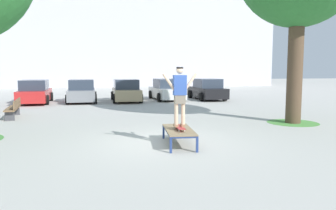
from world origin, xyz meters
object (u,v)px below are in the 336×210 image
at_px(skateboard, 180,127).
at_px(park_bench, 14,108).
at_px(skate_box, 179,131).
at_px(skater, 180,92).
at_px(car_red, 35,92).
at_px(car_black, 207,90).
at_px(car_tan, 126,91).
at_px(car_grey, 82,92).
at_px(car_white, 167,90).

xyz_separation_m(skateboard, park_bench, (-5.98, 6.94, -0.09)).
height_order(skate_box, skater, skater).
xyz_separation_m(car_red, car_black, (11.71, 0.25, 0.00)).
xyz_separation_m(skate_box, car_tan, (-0.37, 13.43, 0.28)).
height_order(skate_box, car_red, car_red).
distance_m(skater, car_tan, 13.60).
bearing_deg(skater, park_bench, 130.74).
xyz_separation_m(skater, car_grey, (-3.29, 13.71, -0.84)).
height_order(car_grey, park_bench, car_grey).
xyz_separation_m(car_tan, park_bench, (-5.61, -6.63, -0.24)).
height_order(skater, car_tan, skater).
bearing_deg(skateboard, car_white, 79.67).
bearing_deg(skater, car_tan, 91.53).
bearing_deg(car_white, skater, -100.33).
xyz_separation_m(skater, car_red, (-6.22, 13.52, -0.84)).
bearing_deg(park_bench, skater, -49.26).
height_order(car_red, park_bench, car_red).
bearing_deg(skate_box, car_red, 114.96).
bearing_deg(park_bench, car_grey, 68.36).
distance_m(skateboard, skater, 0.99).
xyz_separation_m(skate_box, car_red, (-6.23, 13.38, 0.28)).
height_order(skater, park_bench, skater).
height_order(skate_box, car_black, car_black).
relative_size(car_grey, car_white, 0.98).
height_order(car_white, car_black, same).
xyz_separation_m(skate_box, park_bench, (-5.99, 6.80, 0.03)).
relative_size(skater, car_white, 0.39).
bearing_deg(skater, car_white, 79.67).
relative_size(skate_box, car_red, 0.46).
height_order(skate_box, car_grey, car_grey).
xyz_separation_m(skate_box, car_black, (5.48, 13.63, 0.28)).
relative_size(skater, car_black, 0.40).
height_order(car_red, car_black, same).
height_order(skate_box, car_white, car_white).
bearing_deg(car_red, skate_box, -65.04).
height_order(car_tan, car_black, same).
bearing_deg(car_tan, car_red, -179.53).
bearing_deg(car_grey, car_red, -176.31).
xyz_separation_m(skateboard, car_white, (2.57, 14.10, 0.15)).
height_order(skateboard, park_bench, park_bench).
height_order(skateboard, car_red, car_red).
xyz_separation_m(skate_box, skateboard, (-0.01, -0.14, 0.12)).
height_order(skate_box, car_tan, car_tan).
bearing_deg(skateboard, car_red, 114.68).
relative_size(car_grey, car_black, 1.00).
relative_size(skate_box, skater, 1.16).
distance_m(skater, car_white, 14.35).
relative_size(car_red, park_bench, 1.75).
bearing_deg(skate_box, car_tan, 91.60).
distance_m(car_red, car_white, 8.80).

